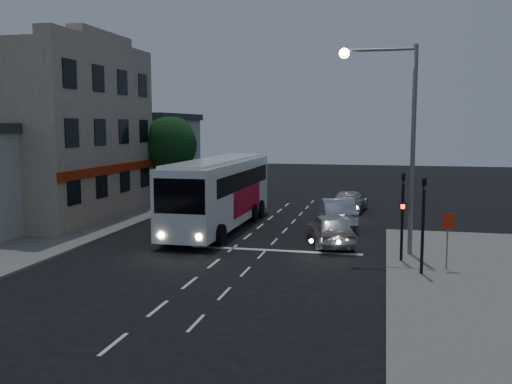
% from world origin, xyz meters
% --- Properties ---
extents(ground, '(120.00, 120.00, 0.00)m').
position_xyz_m(ground, '(0.00, 0.00, 0.00)').
color(ground, black).
extents(sidewalk_far, '(12.00, 50.00, 0.12)m').
position_xyz_m(sidewalk_far, '(-13.00, 8.00, 0.06)').
color(sidewalk_far, slate).
rests_on(sidewalk_far, ground).
extents(road_markings, '(8.00, 30.55, 0.01)m').
position_xyz_m(road_markings, '(1.29, 3.31, 0.00)').
color(road_markings, silver).
rests_on(road_markings, ground).
extents(tour_bus, '(3.01, 12.69, 3.88)m').
position_xyz_m(tour_bus, '(-2.04, 6.81, 2.10)').
color(tour_bus, white).
rests_on(tour_bus, ground).
extents(car_suv, '(3.04, 4.92, 1.56)m').
position_xyz_m(car_suv, '(4.36, 3.80, 0.78)').
color(car_suv, silver).
rests_on(car_suv, ground).
extents(car_sedan_a, '(2.72, 5.19, 1.63)m').
position_xyz_m(car_sedan_a, '(4.24, 8.87, 0.81)').
color(car_sedan_a, '#B1B2C6').
rests_on(car_sedan_a, ground).
extents(car_sedan_b, '(2.43, 4.99, 1.40)m').
position_xyz_m(car_sedan_b, '(4.60, 14.66, 0.70)').
color(car_sedan_b, '#B1B1B2').
rests_on(car_sedan_b, ground).
extents(traffic_signal_main, '(0.25, 0.35, 4.10)m').
position_xyz_m(traffic_signal_main, '(7.60, 0.78, 2.42)').
color(traffic_signal_main, black).
rests_on(traffic_signal_main, sidewalk_near).
extents(traffic_signal_side, '(0.18, 0.15, 4.10)m').
position_xyz_m(traffic_signal_side, '(8.30, -1.20, 2.42)').
color(traffic_signal_side, black).
rests_on(traffic_signal_side, sidewalk_near).
extents(regulatory_sign, '(0.45, 0.12, 2.20)m').
position_xyz_m(regulatory_sign, '(9.30, -0.24, 1.60)').
color(regulatory_sign, slate).
rests_on(regulatory_sign, sidewalk_near).
extents(streetlight, '(3.32, 0.44, 9.00)m').
position_xyz_m(streetlight, '(7.34, 2.20, 5.73)').
color(streetlight, slate).
rests_on(streetlight, sidewalk_near).
extents(main_building, '(10.12, 12.00, 11.00)m').
position_xyz_m(main_building, '(-13.96, 8.00, 5.16)').
color(main_building, gray).
rests_on(main_building, sidewalk_far).
extents(low_building_north, '(9.40, 9.40, 6.50)m').
position_xyz_m(low_building_north, '(-13.50, 20.00, 3.39)').
color(low_building_north, '#ACA8A4').
rests_on(low_building_north, sidewalk_far).
extents(street_tree, '(4.00, 4.00, 6.20)m').
position_xyz_m(street_tree, '(-8.21, 15.02, 4.50)').
color(street_tree, black).
rests_on(street_tree, sidewalk_far).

